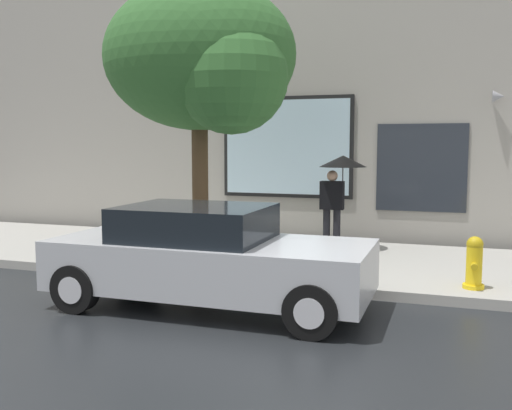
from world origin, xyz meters
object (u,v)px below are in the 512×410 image
(fire_hydrant, at_px, (474,263))
(street_tree, at_px, (205,61))
(parked_car, at_px, (207,257))
(pedestrian_with_umbrella, at_px, (339,176))

(fire_hydrant, height_order, street_tree, street_tree)
(fire_hydrant, relative_size, street_tree, 0.16)
(parked_car, xyz_separation_m, pedestrian_with_umbrella, (1.00, 4.05, 0.90))
(parked_car, height_order, street_tree, street_tree)
(fire_hydrant, bearing_deg, street_tree, 177.46)
(pedestrian_with_umbrella, bearing_deg, parked_car, -103.82)
(parked_car, distance_m, pedestrian_with_umbrella, 4.27)
(parked_car, relative_size, pedestrian_with_umbrella, 2.33)
(street_tree, bearing_deg, fire_hydrant, -2.54)
(pedestrian_with_umbrella, distance_m, street_tree, 3.48)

